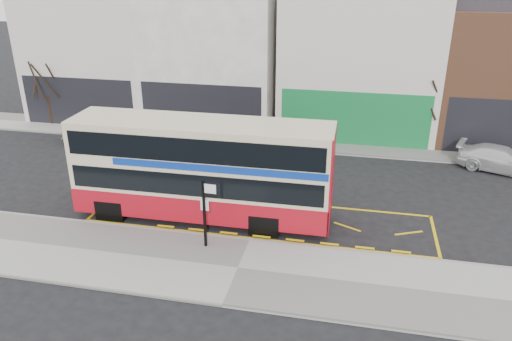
% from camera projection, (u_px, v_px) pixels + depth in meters
% --- Properties ---
extents(ground, '(120.00, 120.00, 0.00)m').
position_uv_depth(ground, '(252.00, 238.00, 19.38)').
color(ground, black).
rests_on(ground, ground).
extents(pavement, '(40.00, 4.00, 0.15)m').
position_uv_depth(pavement, '(238.00, 269.00, 17.28)').
color(pavement, '#9D9B95').
rests_on(pavement, ground).
extents(kerb, '(40.00, 0.15, 0.15)m').
position_uv_depth(kerb, '(250.00, 241.00, 19.02)').
color(kerb, gray).
rests_on(kerb, ground).
extents(far_pavement, '(50.00, 3.00, 0.15)m').
position_uv_depth(far_pavement, '(292.00, 141.00, 29.24)').
color(far_pavement, '#9D9B95').
rests_on(far_pavement, ground).
extents(road_markings, '(14.00, 3.40, 0.01)m').
position_uv_depth(road_markings, '(260.00, 218.00, 20.82)').
color(road_markings, yellow).
rests_on(road_markings, ground).
extents(terrace_far_left, '(8.00, 8.01, 10.80)m').
position_uv_depth(terrace_far_left, '(103.00, 41.00, 33.49)').
color(terrace_far_left, beige).
rests_on(terrace_far_left, ground).
extents(terrace_left, '(8.00, 8.01, 11.80)m').
position_uv_depth(terrace_left, '(217.00, 37.00, 31.78)').
color(terrace_left, white).
rests_on(terrace_left, ground).
extents(terrace_green_shop, '(9.00, 8.01, 11.30)m').
position_uv_depth(terrace_green_shop, '(360.00, 46.00, 30.19)').
color(terrace_green_shop, beige).
rests_on(terrace_green_shop, ground).
extents(double_decker_bus, '(10.48, 2.52, 4.18)m').
position_uv_depth(double_decker_bus, '(203.00, 169.00, 20.06)').
color(double_decker_bus, beige).
rests_on(double_decker_bus, ground).
extents(bus_stop_post, '(0.65, 0.13, 2.65)m').
position_uv_depth(bus_stop_post, '(206.00, 207.00, 17.91)').
color(bus_stop_post, black).
rests_on(bus_stop_post, pavement).
extents(car_silver, '(3.72, 1.66, 1.24)m').
position_uv_depth(car_silver, '(94.00, 133.00, 28.86)').
color(car_silver, '#A5A6AA').
rests_on(car_silver, ground).
extents(car_grey, '(3.80, 1.41, 1.24)m').
position_uv_depth(car_grey, '(279.00, 140.00, 27.82)').
color(car_grey, '#38393F').
rests_on(car_grey, ground).
extents(car_white, '(4.64, 3.08, 1.25)m').
position_uv_depth(car_white, '(502.00, 159.00, 25.15)').
color(car_white, silver).
rests_on(car_white, ground).
extents(street_tree_left, '(2.44, 2.44, 5.28)m').
position_uv_depth(street_tree_left, '(44.00, 70.00, 30.83)').
color(street_tree_left, black).
rests_on(street_tree_left, ground).
extents(street_tree_right, '(2.41, 2.41, 5.20)m').
position_uv_depth(street_tree_right, '(434.00, 87.00, 27.07)').
color(street_tree_right, black).
rests_on(street_tree_right, ground).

